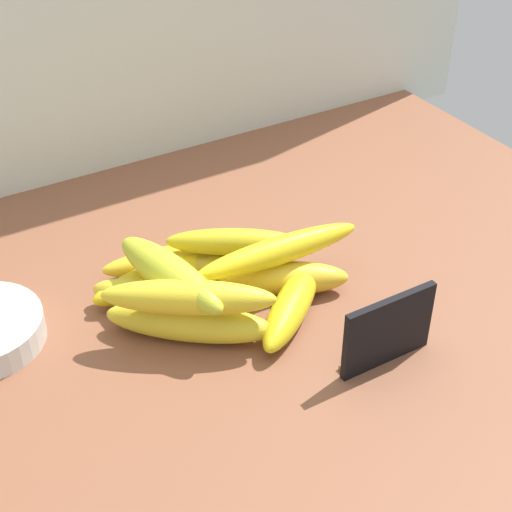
{
  "coord_description": "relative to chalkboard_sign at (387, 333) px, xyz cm",
  "views": [
    {
      "loc": [
        -33.35,
        -59.64,
        59.92
      ],
      "look_at": [
        2.83,
        1.9,
        8.0
      ],
      "focal_mm": 54.06,
      "sensor_mm": 36.0,
      "label": 1
    }
  ],
  "objects": [
    {
      "name": "banana_2",
      "position": [
        -7.91,
        21.04,
        -2.16
      ],
      "size": [
        17.69,
        13.01,
        3.4
      ],
      "primitive_type": "ellipsoid",
      "rotation": [
        0.0,
        0.0,
        5.71
      ],
      "color": "gold",
      "rests_on": "counter_top"
    },
    {
      "name": "banana_8",
      "position": [
        -16.36,
        17.24,
        2.57
      ],
      "size": [
        7.82,
        17.59,
        4.25
      ],
      "primitive_type": "ellipsoid",
      "rotation": [
        0.0,
        0.0,
        4.93
      ],
      "color": "gold",
      "rests_on": "banana_5"
    },
    {
      "name": "chalkboard_sign",
      "position": [
        0.0,
        0.0,
        0.0
      ],
      "size": [
        11.0,
        1.8,
        8.4
      ],
      "color": "black",
      "rests_on": "counter_top"
    },
    {
      "name": "banana_10",
      "position": [
        -6.53,
        20.88,
        1.17
      ],
      "size": [
        15.41,
        11.05,
        3.26
      ],
      "primitive_type": "ellipsoid",
      "rotation": [
        0.0,
        0.0,
        5.74
      ],
      "color": "gold",
      "rests_on": "banana_2"
    },
    {
      "name": "banana_4",
      "position": [
        -4.84,
        10.65,
        -1.93
      ],
      "size": [
        14.8,
        13.05,
        3.86
      ],
      "primitive_type": "ellipsoid",
      "rotation": [
        0.0,
        0.0,
        0.68
      ],
      "color": "yellow",
      "rests_on": "counter_top"
    },
    {
      "name": "banana_1",
      "position": [
        -11.4,
        25.19,
        -2.09
      ],
      "size": [
        19.55,
        8.2,
        3.54
      ],
      "primitive_type": "ellipsoid",
      "rotation": [
        0.0,
        0.0,
        2.89
      ],
      "color": "yellow",
      "rests_on": "counter_top"
    },
    {
      "name": "banana_5",
      "position": [
        -16.69,
        18.23,
        -1.7
      ],
      "size": [
        15.47,
        15.61,
        4.3
      ],
      "primitive_type": "ellipsoid",
      "rotation": [
        0.0,
        0.0,
        5.49
      ],
      "color": "gold",
      "rests_on": "counter_top"
    },
    {
      "name": "banana_0",
      "position": [
        -3.03,
        15.06,
        -1.83
      ],
      "size": [
        15.23,
        10.93,
        4.05
      ],
      "primitive_type": "ellipsoid",
      "rotation": [
        0.0,
        0.0,
        2.63
      ],
      "color": "yellow",
      "rests_on": "counter_top"
    },
    {
      "name": "banana_9",
      "position": [
        -16.3,
        12.94,
        2.37
      ],
      "size": [
        17.61,
        13.21,
        3.78
      ],
      "primitive_type": "ellipsoid",
      "rotation": [
        0.0,
        0.0,
        5.71
      ],
      "color": "yellow",
      "rests_on": "banana_3"
    },
    {
      "name": "banana_3",
      "position": [
        -16.06,
        13.65,
        -1.69
      ],
      "size": [
        17.16,
        15.11,
        4.34
      ],
      "primitive_type": "ellipsoid",
      "rotation": [
        0.0,
        0.0,
        5.6
      ],
      "color": "yellow",
      "rests_on": "counter_top"
    },
    {
      "name": "banana_6",
      "position": [
        -15.49,
        22.92,
        -1.97
      ],
      "size": [
        16.77,
        4.55,
        3.77
      ],
      "primitive_type": "ellipsoid",
      "rotation": [
        0.0,
        0.0,
        0.05
      ],
      "color": "yellow",
      "rests_on": "counter_top"
    },
    {
      "name": "counter_top",
      "position": [
        -8.49,
        15.22,
        -5.36
      ],
      "size": [
        110.0,
        76.0,
        3.0
      ],
      "primitive_type": "cube",
      "color": "brown",
      "rests_on": "ground"
    },
    {
      "name": "banana_7",
      "position": [
        -3.35,
        15.91,
        1.83
      ],
      "size": [
        20.96,
        4.03,
        3.27
      ],
      "primitive_type": "ellipsoid",
      "rotation": [
        0.0,
        0.0,
        3.11
      ],
      "color": "yellow",
      "rests_on": "banana_0"
    }
  ]
}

